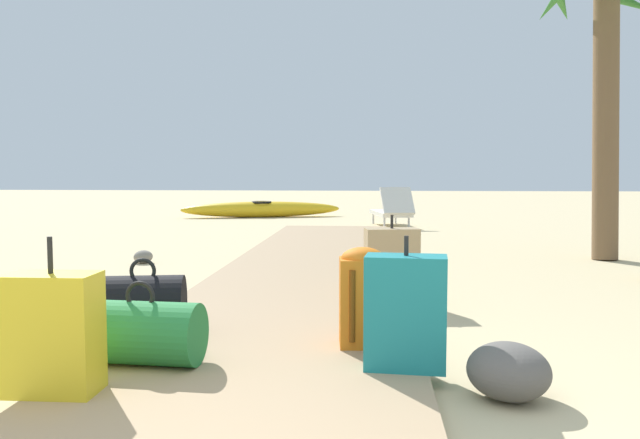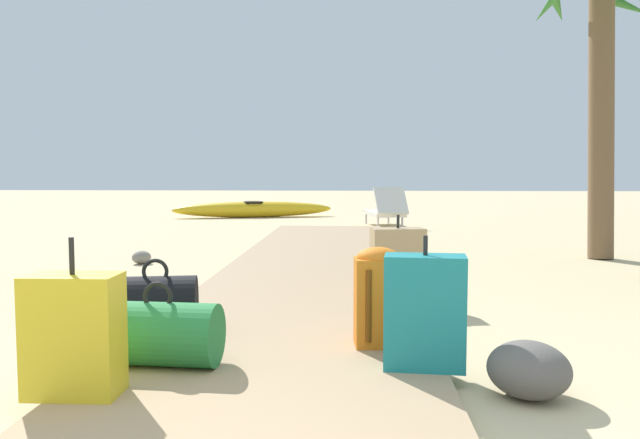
{
  "view_description": "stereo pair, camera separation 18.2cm",
  "coord_description": "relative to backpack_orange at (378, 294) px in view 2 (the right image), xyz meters",
  "views": [
    {
      "loc": [
        0.63,
        -1.76,
        1.11
      ],
      "look_at": [
        0.05,
        5.6,
        0.55
      ],
      "focal_mm": 35.85,
      "sensor_mm": 36.0,
      "label": 1
    },
    {
      "loc": [
        0.45,
        -1.77,
        1.11
      ],
      "look_at": [
        0.05,
        5.6,
        0.55
      ],
      "focal_mm": 35.85,
      "sensor_mm": 36.0,
      "label": 2
    }
  ],
  "objects": [
    {
      "name": "kayak",
      "position": [
        -2.57,
        11.44,
        -0.2
      ],
      "size": [
        3.83,
        1.5,
        0.38
      ],
      "color": "gold",
      "rests_on": "ground"
    },
    {
      "name": "boardwalk",
      "position": [
        -0.59,
        3.13,
        -0.35
      ],
      "size": [
        1.88,
        10.18,
        0.08
      ],
      "primitive_type": "cube",
      "color": "tan",
      "rests_on": "ground"
    },
    {
      "name": "rock_left_near",
      "position": [
        -2.12,
        1.86,
        -0.33
      ],
      "size": [
        0.2,
        0.18,
        0.12
      ],
      "primitive_type": "ellipsoid",
      "rotation": [
        0.0,
        0.0,
        2.72
      ],
      "color": "slate",
      "rests_on": "ground"
    },
    {
      "name": "duffel_bag_black",
      "position": [
        -1.38,
        0.14,
        -0.12
      ],
      "size": [
        0.56,
        0.46,
        0.49
      ],
      "color": "black",
      "rests_on": "boardwalk"
    },
    {
      "name": "suitcase_yellow",
      "position": [
        -1.43,
        -0.92,
        -0.03
      ],
      "size": [
        0.42,
        0.24,
        0.73
      ],
      "color": "gold",
      "rests_on": "boardwalk"
    },
    {
      "name": "duffel_bag_green",
      "position": [
        -1.18,
        -0.45,
        -0.14
      ],
      "size": [
        0.67,
        0.39,
        0.45
      ],
      "color": "#237538",
      "rests_on": "boardwalk"
    },
    {
      "name": "suitcase_tan",
      "position": [
        0.22,
        1.55,
        -0.03
      ],
      "size": [
        0.47,
        0.29,
        0.67
      ],
      "color": "tan",
      "rests_on": "boardwalk"
    },
    {
      "name": "backpack_orange",
      "position": [
        0.0,
        0.0,
        0.0
      ],
      "size": [
        0.29,
        0.26,
        0.59
      ],
      "color": "orange",
      "rests_on": "boardwalk"
    },
    {
      "name": "rock_left_mid",
      "position": [
        -2.69,
        3.73,
        -0.31
      ],
      "size": [
        0.3,
        0.31,
        0.16
      ],
      "primitive_type": "ellipsoid",
      "rotation": [
        0.0,
        0.0,
        1.03
      ],
      "color": "gray",
      "rests_on": "ground"
    },
    {
      "name": "palm_tree_far_right",
      "position": [
        2.94,
        4.62,
        2.59
      ],
      "size": [
        1.99,
        2.02,
        3.98
      ],
      "color": "brown",
      "rests_on": "ground"
    },
    {
      "name": "ground_plane",
      "position": [
        -0.59,
        2.11,
        -0.39
      ],
      "size": [
        60.0,
        60.0,
        0.0
      ],
      "primitive_type": "plane",
      "color": "#CCB789"
    },
    {
      "name": "lounge_chair",
      "position": [
        0.48,
        9.05,
        -0.06
      ],
      "size": [
        0.88,
        1.61,
        0.8
      ],
      "color": "white",
      "rests_on": "ground"
    },
    {
      "name": "suitcase_teal",
      "position": [
        0.23,
        -0.42,
        -0.01
      ],
      "size": [
        0.44,
        0.25,
        0.7
      ],
      "color": "#197A7F",
      "rests_on": "boardwalk"
    },
    {
      "name": "rock_right_far",
      "position": [
        0.72,
        -0.62,
        -0.25
      ],
      "size": [
        0.56,
        0.56,
        0.28
      ],
      "primitive_type": "ellipsoid",
      "rotation": [
        0.0,
        0.0,
        0.57
      ],
      "color": "#5B5651",
      "rests_on": "ground"
    }
  ]
}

